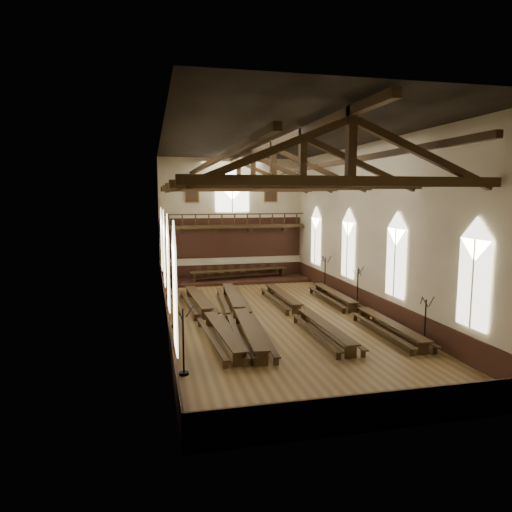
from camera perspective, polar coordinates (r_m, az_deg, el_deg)
The scene contains 21 objects.
ground at distance 26.33m, azimuth 2.07°, elevation -7.69°, with size 26.00×26.00×0.00m, color brown.
room_walls at distance 25.42m, azimuth 2.14°, elevation 6.51°, with size 26.00×26.00×26.00m.
wainscot_band at distance 26.18m, azimuth 2.07°, elevation -6.42°, with size 12.00×26.00×1.20m.
side_windows at distance 25.61m, azimuth 2.11°, elevation 0.42°, with size 11.85×19.80×4.50m.
end_window at distance 38.01m, azimuth -2.99°, elevation 7.98°, with size 2.80×0.12×3.80m.
minstrels_gallery at distance 37.90m, azimuth -2.90°, elevation 2.97°, with size 11.80×1.24×3.70m.
portraits at distance 38.01m, azimuth -2.99°, elevation 7.80°, with size 7.75×0.09×1.45m.
roof_trusses at distance 25.45m, azimuth 2.16°, elevation 10.47°, with size 11.70×25.70×2.80m.
refectory_row_a at distance 25.23m, azimuth -5.96°, elevation -7.17°, with size 1.86×14.17×0.72m.
refectory_row_b at distance 25.50m, azimuth -1.98°, elevation -6.92°, with size 2.00×14.51×0.75m.
refectory_row_c at distance 26.12m, azimuth 5.65°, elevation -6.71°, with size 1.40×13.81×0.69m.
refectory_row_d at distance 27.05m, azimuth 12.73°, elevation -6.37°, with size 1.46×13.76×0.68m.
dais at distance 37.21m, azimuth -2.12°, elevation -3.02°, with size 11.40×3.19×0.21m, color #361A10.
high_table at distance 37.08m, azimuth -2.12°, elevation -1.88°, with size 8.15×2.01×0.76m.
high_chairs at distance 37.86m, azimuth -2.35°, elevation -1.85°, with size 6.77×0.47×0.99m.
candelabrum_left_near at distance 18.23m, azimuth -9.05°, elevation -11.98°, with size 0.80×0.85×2.79m.
candelabrum_left_mid at distance 24.64m, azimuth -10.15°, elevation -7.02°, with size 0.70×0.78×2.53m.
candelabrum_left_far at distance 32.01m, azimuth -10.86°, elevation -3.59°, with size 0.81×0.77×2.68m.
candelabrum_right_near at distance 22.69m, azimuth 20.34°, elevation -8.80°, with size 0.67×0.71×2.33m.
candelabrum_right_mid at distance 28.64m, azimuth 12.55°, elevation -4.97°, with size 0.80×0.75×2.64m.
candelabrum_right_far at distance 33.44m, azimuth 8.61°, elevation -3.09°, with size 0.78×0.78×2.63m.
Camera 1 is at (-6.64, -24.53, 6.90)m, focal length 32.00 mm.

